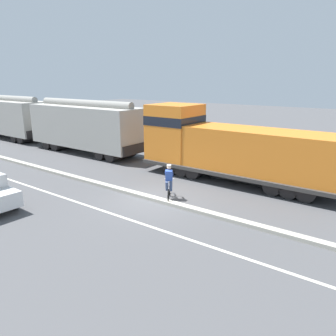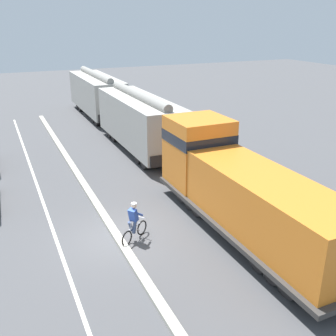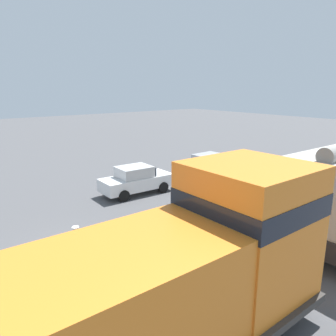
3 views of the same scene
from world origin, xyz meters
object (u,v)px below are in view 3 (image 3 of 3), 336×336
object	(u,v)px
locomotive	(130,307)
cyclist	(76,252)
parked_car_white	(136,180)
parked_car_silver	(210,166)

from	to	relation	value
locomotive	cyclist	distance (m)	4.69
locomotive	parked_car_white	size ratio (longest dim) A/B	2.73
parked_car_white	cyclist	distance (m)	8.62
parked_car_white	parked_car_silver	xyz separation A→B (m)	(0.14, 5.86, 0.00)
parked_car_silver	cyclist	xyz separation A→B (m)	(5.88, -12.03, 0.00)
locomotive	parked_car_silver	distance (m)	16.48
locomotive	parked_car_white	distance (m)	12.64
locomotive	parked_car_silver	size ratio (longest dim) A/B	2.73
parked_car_silver	cyclist	world-z (taller)	cyclist
parked_car_white	parked_car_silver	size ratio (longest dim) A/B	1.00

